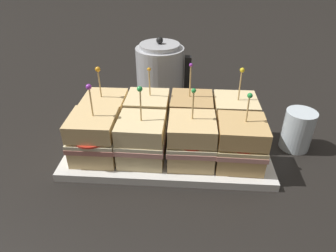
% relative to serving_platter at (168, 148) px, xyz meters
% --- Properties ---
extents(ground_plane, '(6.00, 6.00, 0.00)m').
position_rel_serving_platter_xyz_m(ground_plane, '(0.00, 0.00, -0.01)').
color(ground_plane, black).
extents(serving_platter, '(0.46, 0.24, 0.02)m').
position_rel_serving_platter_xyz_m(serving_platter, '(0.00, 0.00, 0.00)').
color(serving_platter, silver).
rests_on(serving_platter, ground_plane).
extents(sandwich_front_far_left, '(0.10, 0.11, 0.17)m').
position_rel_serving_platter_xyz_m(sandwich_front_far_left, '(-0.16, -0.05, 0.06)').
color(sandwich_front_far_left, '#DBB77A').
rests_on(sandwich_front_far_left, serving_platter).
extents(sandwich_front_center_left, '(0.10, 0.10, 0.17)m').
position_rel_serving_platter_xyz_m(sandwich_front_center_left, '(-0.05, -0.05, 0.06)').
color(sandwich_front_center_left, beige).
rests_on(sandwich_front_center_left, serving_platter).
extents(sandwich_front_center_right, '(0.10, 0.10, 0.17)m').
position_rel_serving_platter_xyz_m(sandwich_front_center_right, '(0.05, -0.05, 0.06)').
color(sandwich_front_center_right, '#DBB77A').
rests_on(sandwich_front_center_right, serving_platter).
extents(sandwich_front_far_right, '(0.10, 0.10, 0.16)m').
position_rel_serving_platter_xyz_m(sandwich_front_far_right, '(0.15, -0.05, 0.06)').
color(sandwich_front_far_right, tan).
rests_on(sandwich_front_far_right, serving_platter).
extents(sandwich_back_far_left, '(0.10, 0.10, 0.17)m').
position_rel_serving_platter_xyz_m(sandwich_back_far_left, '(-0.15, 0.05, 0.06)').
color(sandwich_back_far_left, '#DBB77A').
rests_on(sandwich_back_far_left, serving_platter).
extents(sandwich_back_center_left, '(0.10, 0.10, 0.17)m').
position_rel_serving_platter_xyz_m(sandwich_back_center_left, '(-0.05, 0.05, 0.06)').
color(sandwich_back_center_left, beige).
rests_on(sandwich_back_center_left, serving_platter).
extents(sandwich_back_center_right, '(0.10, 0.10, 0.18)m').
position_rel_serving_platter_xyz_m(sandwich_back_center_right, '(0.05, 0.05, 0.06)').
color(sandwich_back_center_right, tan).
rests_on(sandwich_back_center_right, serving_platter).
extents(sandwich_back_far_right, '(0.10, 0.10, 0.18)m').
position_rel_serving_platter_xyz_m(sandwich_back_far_right, '(0.15, 0.05, 0.06)').
color(sandwich_back_far_right, beige).
rests_on(sandwich_back_far_right, serving_platter).
extents(kettle_steel, '(0.17, 0.14, 0.19)m').
position_rel_serving_platter_xyz_m(kettle_steel, '(-0.04, 0.29, 0.08)').
color(kettle_steel, '#B7BABF').
rests_on(kettle_steel, ground_plane).
extents(drinking_glass, '(0.07, 0.07, 0.10)m').
position_rel_serving_platter_xyz_m(drinking_glass, '(0.30, 0.04, 0.04)').
color(drinking_glass, silver).
rests_on(drinking_glass, ground_plane).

